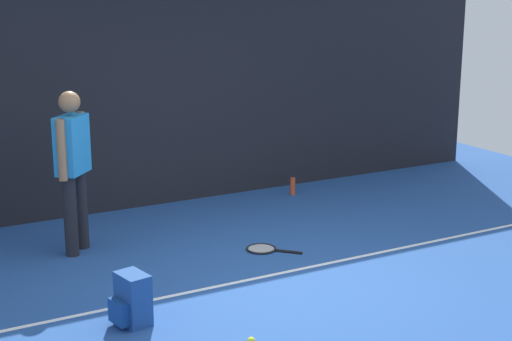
{
  "coord_description": "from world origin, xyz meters",
  "views": [
    {
      "loc": [
        -3.5,
        -5.95,
        2.81
      ],
      "look_at": [
        0.0,
        0.4,
        1.0
      ],
      "focal_mm": 54.48,
      "sensor_mm": 36.0,
      "label": 1
    }
  ],
  "objects_px": {
    "tennis_racket": "(264,249)",
    "tennis_ball_near_player": "(251,341)",
    "tennis_player": "(73,162)",
    "backpack": "(131,300)",
    "water_bottle": "(293,186)"
  },
  "relations": [
    {
      "from": "tennis_racket",
      "to": "tennis_ball_near_player",
      "type": "relative_size",
      "value": 8.61
    },
    {
      "from": "tennis_player",
      "to": "water_bottle",
      "type": "bearing_deg",
      "value": 146.65
    },
    {
      "from": "water_bottle",
      "to": "tennis_player",
      "type": "bearing_deg",
      "value": -166.01
    },
    {
      "from": "tennis_player",
      "to": "tennis_racket",
      "type": "distance_m",
      "value": 2.18
    },
    {
      "from": "tennis_player",
      "to": "backpack",
      "type": "xyz_separation_m",
      "value": [
        -0.11,
        -1.95,
        -0.76
      ]
    },
    {
      "from": "tennis_player",
      "to": "tennis_ball_near_player",
      "type": "distance_m",
      "value": 2.98
    },
    {
      "from": "tennis_racket",
      "to": "water_bottle",
      "type": "xyz_separation_m",
      "value": [
        1.4,
        1.7,
        0.1
      ]
    },
    {
      "from": "tennis_player",
      "to": "tennis_ball_near_player",
      "type": "relative_size",
      "value": 25.76
    },
    {
      "from": "tennis_racket",
      "to": "tennis_ball_near_player",
      "type": "height_order",
      "value": "tennis_ball_near_player"
    },
    {
      "from": "tennis_ball_near_player",
      "to": "tennis_racket",
      "type": "bearing_deg",
      "value": 58.0
    },
    {
      "from": "backpack",
      "to": "tennis_player",
      "type": "bearing_deg",
      "value": 166.14
    },
    {
      "from": "tennis_player",
      "to": "tennis_racket",
      "type": "relative_size",
      "value": 2.99
    },
    {
      "from": "tennis_racket",
      "to": "tennis_ball_near_player",
      "type": "bearing_deg",
      "value": 104.88
    },
    {
      "from": "tennis_player",
      "to": "tennis_ball_near_player",
      "type": "xyz_separation_m",
      "value": [
        0.58,
        -2.77,
        -0.93
      ]
    },
    {
      "from": "tennis_player",
      "to": "backpack",
      "type": "height_order",
      "value": "tennis_player"
    }
  ]
}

